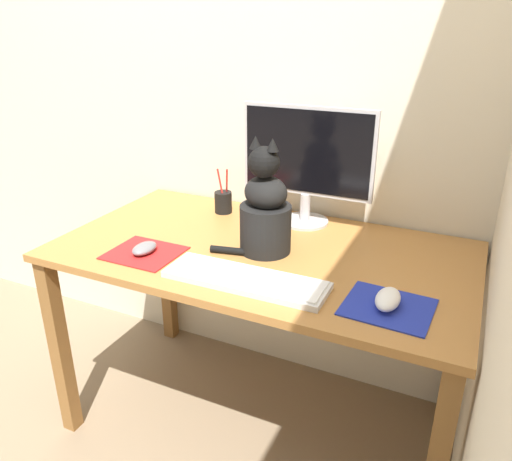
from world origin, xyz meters
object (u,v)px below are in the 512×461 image
(cat, at_px, (265,211))
(pen_cup, at_px, (223,202))
(monitor, at_px, (307,159))
(computer_mouse_left, at_px, (144,248))
(keyboard, at_px, (245,279))
(computer_mouse_right, at_px, (388,299))

(cat, xyz_separation_m, pen_cup, (-0.28, 0.25, -0.09))
(monitor, distance_m, pen_cup, 0.37)
(computer_mouse_left, height_order, pen_cup, pen_cup)
(monitor, relative_size, pen_cup, 2.74)
(keyboard, distance_m, pen_cup, 0.56)
(computer_mouse_right, bearing_deg, keyboard, -174.37)
(computer_mouse_left, bearing_deg, computer_mouse_right, 0.33)
(pen_cup, bearing_deg, computer_mouse_right, -31.05)
(keyboard, height_order, computer_mouse_left, computer_mouse_left)
(pen_cup, bearing_deg, computer_mouse_left, -96.21)
(monitor, distance_m, cat, 0.30)
(monitor, height_order, computer_mouse_left, monitor)
(computer_mouse_left, relative_size, computer_mouse_right, 0.85)
(cat, bearing_deg, computer_mouse_right, -14.25)
(computer_mouse_right, distance_m, pen_cup, 0.82)
(monitor, distance_m, keyboard, 0.54)
(pen_cup, bearing_deg, keyboard, -55.22)
(monitor, bearing_deg, pen_cup, -174.22)
(computer_mouse_right, height_order, cat, cat)
(keyboard, height_order, computer_mouse_right, computer_mouse_right)
(computer_mouse_left, relative_size, pen_cup, 0.56)
(cat, bearing_deg, computer_mouse_left, -142.95)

